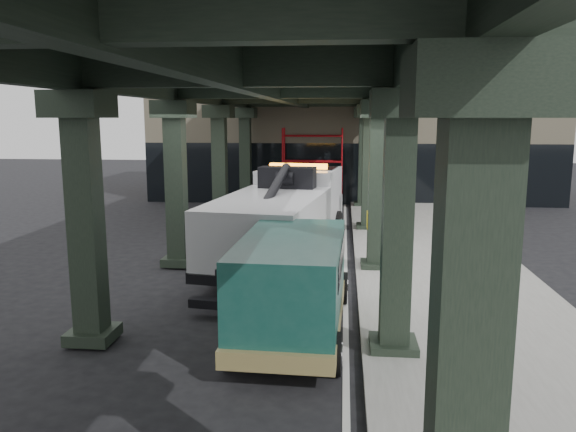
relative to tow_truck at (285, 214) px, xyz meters
The scene contains 8 objects.
ground 3.43m from the tow_truck, 85.48° to the right, with size 90.00×90.00×0.00m, color black.
sidewalk 5.07m from the tow_truck, 12.78° to the right, with size 5.00×40.00×0.15m, color gray.
lane_stripe 2.68m from the tow_truck, 28.97° to the right, with size 0.12×38.00×0.01m, color silver.
viaduct 4.10m from the tow_truck, 98.30° to the right, with size 7.40×32.00×6.40m.
building 17.25m from the tow_truck, 82.45° to the left, with size 22.00×10.00×8.00m, color #C6B793.
scaffolding 11.59m from the tow_truck, 88.80° to the left, with size 3.08×0.88×4.00m.
tow_truck is the anchor object (origin of this frame).
towed_van 6.35m from the tow_truck, 82.33° to the right, with size 2.30×5.41×2.17m.
Camera 1 is at (1.59, -14.32, 4.50)m, focal length 35.00 mm.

